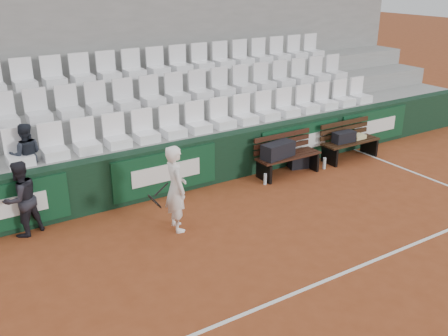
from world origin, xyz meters
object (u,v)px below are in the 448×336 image
at_px(bench_right, 350,150).
at_px(sports_bag_right, 344,137).
at_px(ball_kid, 21,199).
at_px(water_bottle_near, 265,179).
at_px(sports_bag_ground, 299,161).
at_px(sports_bag_left, 278,150).
at_px(spectator_c, 23,131).
at_px(tennis_player, 176,188).
at_px(bench_left, 288,165).
at_px(water_bottle_far, 324,163).

xyz_separation_m(bench_right, sports_bag_right, (-0.22, 0.02, 0.35)).
bearing_deg(ball_kid, water_bottle_near, 150.59).
height_order(sports_bag_right, sports_bag_ground, sports_bag_right).
xyz_separation_m(sports_bag_right, sports_bag_ground, (-1.15, 0.19, -0.42)).
relative_size(sports_bag_left, sports_bag_ground, 1.53).
relative_size(bench_right, sports_bag_ground, 3.00).
distance_m(sports_bag_ground, spectator_c, 5.88).
relative_size(tennis_player, ball_kid, 1.16).
xyz_separation_m(bench_left, water_bottle_near, (-0.76, -0.19, -0.10)).
bearing_deg(ball_kid, sports_bag_right, 154.03).
bearing_deg(water_bottle_far, spectator_c, 168.65).
bearing_deg(bench_left, tennis_player, -163.94).
bearing_deg(bench_right, tennis_player, -169.86).
bearing_deg(water_bottle_far, sports_bag_ground, 137.14).
relative_size(sports_bag_right, water_bottle_far, 2.05).
height_order(tennis_player, spectator_c, spectator_c).
relative_size(bench_left, sports_bag_right, 2.77).
bearing_deg(bench_left, water_bottle_far, -11.52).
xyz_separation_m(sports_bag_ground, water_bottle_near, (-1.25, -0.38, -0.03)).
relative_size(bench_left, water_bottle_near, 6.20).
xyz_separation_m(bench_left, water_bottle_far, (0.90, -0.18, -0.09)).
height_order(water_bottle_near, spectator_c, spectator_c).
height_order(water_bottle_far, tennis_player, tennis_player).
relative_size(bench_right, tennis_player, 0.98).
relative_size(sports_bag_right, tennis_player, 0.36).
xyz_separation_m(bench_left, spectator_c, (-5.15, 1.03, 1.36)).
bearing_deg(water_bottle_far, sports_bag_right, 14.28).
relative_size(water_bottle_near, water_bottle_far, 0.91).
bearing_deg(ball_kid, sports_bag_ground, 155.45).
bearing_deg(ball_kid, bench_left, 153.32).
height_order(bench_right, water_bottle_near, bench_right).
distance_m(water_bottle_near, spectator_c, 4.79).
xyz_separation_m(sports_bag_ground, ball_kid, (-5.95, 0.08, 0.50)).
distance_m(tennis_player, spectator_c, 2.88).
bearing_deg(sports_bag_right, water_bottle_far, -165.72).
xyz_separation_m(sports_bag_ground, water_bottle_far, (0.41, -0.38, -0.02)).
bearing_deg(tennis_player, ball_kid, 152.15).
xyz_separation_m(tennis_player, spectator_c, (-1.95, 1.95, 0.82)).
xyz_separation_m(bench_right, water_bottle_near, (-2.61, -0.17, -0.10)).
bearing_deg(sports_bag_right, ball_kid, 177.80).
xyz_separation_m(bench_left, sports_bag_right, (1.64, 0.01, 0.35)).
distance_m(bench_left, spectator_c, 5.42).
relative_size(sports_bag_left, water_bottle_near, 3.15).
height_order(bench_left, sports_bag_right, sports_bag_right).
xyz_separation_m(tennis_player, ball_kid, (-2.26, 1.20, -0.10)).
relative_size(bench_left, spectator_c, 1.29).
bearing_deg(spectator_c, water_bottle_near, 177.08).
xyz_separation_m(bench_right, sports_bag_left, (-2.14, 0.03, 0.39)).
xyz_separation_m(sports_bag_left, tennis_player, (-2.90, -0.93, 0.15)).
bearing_deg(bench_left, bench_right, -0.49).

